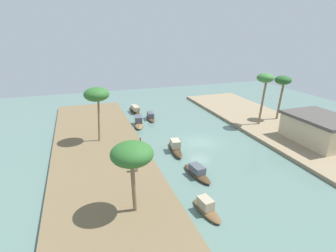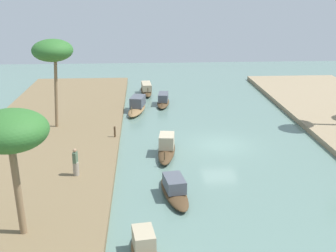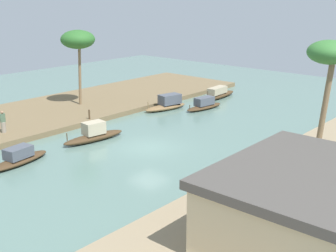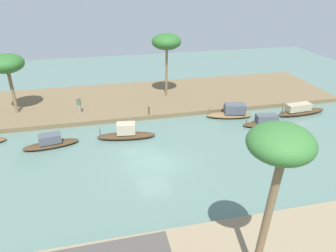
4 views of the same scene
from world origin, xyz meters
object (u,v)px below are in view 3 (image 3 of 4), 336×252
at_px(sampan_midstream, 167,104).
at_px(mooring_post, 89,114).
at_px(sampan_with_red_awning, 94,134).
at_px(sampan_downstream_large, 19,158).
at_px(person_on_near_bank, 3,123).
at_px(palm_tree_left_near, 78,40).
at_px(sampan_upstream_small, 219,94).
at_px(riverside_building, 303,207).
at_px(palm_tree_right_tall, 329,58).
at_px(sampan_near_left_bank, 204,105).

bearing_deg(sampan_midstream, mooring_post, 0.68).
distance_m(sampan_with_red_awning, sampan_midstream, 10.66).
xyz_separation_m(sampan_downstream_large, person_on_near_bank, (-2.14, -5.60, 0.72)).
bearing_deg(palm_tree_left_near, sampan_with_red_awning, 57.06).
relative_size(sampan_upstream_small, sampan_midstream, 1.16).
bearing_deg(sampan_with_red_awning, sampan_upstream_small, -169.14).
distance_m(sampan_downstream_large, riverside_building, 17.97).
bearing_deg(riverside_building, palm_tree_right_tall, -161.90).
bearing_deg(sampan_downstream_large, palm_tree_left_near, -152.89).
bearing_deg(palm_tree_left_near, riverside_building, 70.55).
bearing_deg(sampan_midstream, sampan_downstream_large, 19.32).
bearing_deg(palm_tree_right_tall, riverside_building, 18.75).
bearing_deg(sampan_midstream, riverside_building, 66.22).
bearing_deg(sampan_upstream_small, sampan_near_left_bank, 15.15).
bearing_deg(palm_tree_right_tall, sampan_midstream, -110.05).
height_order(sampan_downstream_large, sampan_near_left_bank, sampan_near_left_bank).
xyz_separation_m(sampan_near_left_bank, sampan_upstream_small, (-4.61, -1.58, 0.05)).
bearing_deg(palm_tree_right_tall, sampan_downstream_large, -55.57).
bearing_deg(sampan_upstream_small, mooring_post, -13.33).
xyz_separation_m(sampan_near_left_bank, mooring_post, (10.24, -4.08, 0.41)).
relative_size(sampan_downstream_large, person_on_near_bank, 2.70).
distance_m(sampan_near_left_bank, sampan_upstream_small, 4.87).
xyz_separation_m(person_on_near_bank, mooring_post, (-6.53, 1.89, -0.30)).
relative_size(sampan_with_red_awning, palm_tree_right_tall, 0.67).
distance_m(sampan_downstream_large, sampan_upstream_small, 23.55).
distance_m(person_on_near_bank, riverside_building, 23.38).
relative_size(sampan_midstream, mooring_post, 5.71).
bearing_deg(sampan_midstream, sampan_upstream_small, -175.57).
bearing_deg(palm_tree_right_tall, sampan_with_red_awning, -74.47).
bearing_deg(sampan_upstream_small, palm_tree_right_tall, 47.05).
bearing_deg(sampan_midstream, palm_tree_left_near, -38.20).
xyz_separation_m(sampan_near_left_bank, palm_tree_right_tall, (8.62, 14.66, 6.58)).
height_order(sampan_midstream, person_on_near_bank, person_on_near_bank).
bearing_deg(person_on_near_bank, sampan_near_left_bank, 172.31).
xyz_separation_m(sampan_downstream_large, sampan_near_left_bank, (-18.91, 0.36, 0.02)).
bearing_deg(person_on_near_bank, sampan_with_red_awning, 137.46).
bearing_deg(mooring_post, person_on_near_bank, -16.13).
distance_m(sampan_downstream_large, sampan_midstream, 16.70).
bearing_deg(person_on_near_bank, palm_tree_right_tall, 123.47).
distance_m(palm_tree_right_tall, riverside_building, 9.82).
height_order(sampan_midstream, palm_tree_right_tall, palm_tree_right_tall).
bearing_deg(riverside_building, sampan_upstream_small, -138.92).
bearing_deg(sampan_with_red_awning, sampan_near_left_bank, -174.83).
height_order(palm_tree_right_tall, riverside_building, palm_tree_right_tall).
relative_size(sampan_upstream_small, palm_tree_right_tall, 0.71).
relative_size(sampan_with_red_awning, riverside_building, 0.61).
bearing_deg(sampan_downstream_large, sampan_near_left_bank, 170.10).
bearing_deg(mooring_post, sampan_downstream_large, 23.17).
bearing_deg(person_on_near_bank, sampan_midstream, 178.38).
relative_size(sampan_midstream, person_on_near_bank, 2.76).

